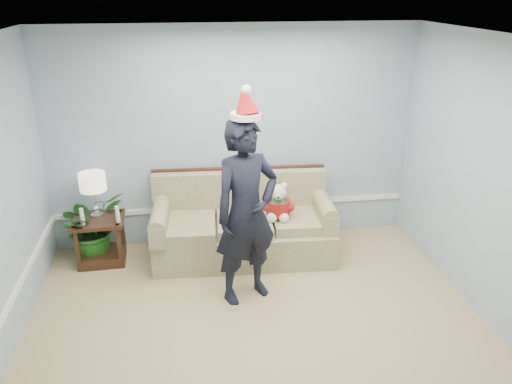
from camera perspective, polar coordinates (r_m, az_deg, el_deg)
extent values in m
cube|color=tan|center=(4.61, 1.42, -19.67)|extent=(4.50, 5.00, 0.02)
cube|color=white|center=(3.43, 1.87, 16.26)|extent=(4.50, 5.00, 0.02)
cube|color=#8E9FB5|center=(6.14, -2.60, 6.16)|extent=(4.50, 0.02, 2.70)
cube|color=white|center=(6.43, -2.43, -1.61)|extent=(4.48, 0.03, 0.06)
cube|color=#525B2B|center=(6.11, -1.40, -5.57)|extent=(2.19, 1.05, 0.41)
cube|color=#525B2B|center=(5.90, -7.76, -3.95)|extent=(0.68, 0.77, 0.12)
cube|color=#525B2B|center=(5.94, -1.36, -3.55)|extent=(0.68, 0.77, 0.12)
cube|color=#525B2B|center=(6.05, 4.87, -3.11)|extent=(0.68, 0.77, 0.12)
cube|color=#525B2B|center=(6.21, -1.86, -0.09)|extent=(2.15, 0.34, 0.57)
cube|color=black|center=(6.17, -1.98, 2.61)|extent=(2.14, 0.20, 0.05)
cube|color=#525B2B|center=(5.93, -10.86, -3.38)|extent=(0.24, 0.93, 0.24)
cube|color=#525B2B|center=(6.15, 7.65, -2.18)|extent=(0.24, 0.93, 0.24)
cube|color=#311B12|center=(6.11, -17.59, -3.13)|extent=(0.60, 0.51, 0.05)
cube|color=#311B12|center=(6.33, -17.08, -7.03)|extent=(0.54, 0.45, 0.13)
cube|color=#311B12|center=(6.10, -19.73, -6.20)|extent=(0.05, 0.05, 0.57)
cube|color=#311B12|center=(6.02, -15.31, -6.01)|extent=(0.05, 0.05, 0.57)
cube|color=#311B12|center=(6.43, -19.17, -4.60)|extent=(0.05, 0.05, 0.57)
cube|color=#311B12|center=(6.36, -14.99, -4.40)|extent=(0.05, 0.05, 0.57)
cylinder|color=silver|center=(6.17, -17.72, -2.52)|extent=(0.14, 0.14, 0.03)
sphere|color=silver|center=(6.14, -17.81, -1.84)|extent=(0.09, 0.09, 0.09)
cylinder|color=silver|center=(6.08, -17.96, -0.70)|extent=(0.02, 0.02, 0.30)
cylinder|color=#F5E6C5|center=(6.01, -18.19, 1.12)|extent=(0.30, 0.30, 0.21)
cylinder|color=silver|center=(6.00, -19.20, -3.04)|extent=(0.05, 0.05, 0.11)
cylinder|color=white|center=(5.96, -19.32, -2.19)|extent=(0.04, 0.04, 0.09)
cylinder|color=silver|center=(5.93, -15.50, -2.85)|extent=(0.05, 0.05, 0.11)
cylinder|color=white|center=(5.89, -15.60, -1.99)|extent=(0.04, 0.04, 0.09)
imported|color=#1B5619|center=(6.29, -18.29, -3.72)|extent=(1.00, 0.98, 0.84)
imported|color=black|center=(5.01, -1.11, -2.38)|extent=(0.84, 0.71, 1.95)
cylinder|color=white|center=(4.67, -1.21, 8.71)|extent=(0.37, 0.37, 0.06)
cone|color=#B31320|center=(4.67, -1.26, 10.50)|extent=(0.34, 0.38, 0.34)
sphere|color=white|center=(4.55, -1.10, 11.62)|extent=(0.09, 0.09, 0.09)
sphere|color=white|center=(5.89, 2.55, -1.76)|extent=(0.26, 0.26, 0.26)
cylinder|color=#B31320|center=(5.89, 2.55, -1.76)|extent=(0.33, 0.33, 0.19)
cylinder|color=#1B6F33|center=(5.84, 2.57, -0.83)|extent=(0.22, 0.22, 0.03)
sphere|color=white|center=(5.80, 2.08, -3.03)|extent=(0.12, 0.12, 0.12)
sphere|color=white|center=(5.83, 3.45, -2.93)|extent=(0.12, 0.12, 0.12)
sphere|color=white|center=(5.80, 2.60, -0.03)|extent=(0.19, 0.19, 0.19)
sphere|color=black|center=(5.70, 2.82, -0.61)|extent=(0.03, 0.03, 0.03)
sphere|color=white|center=(5.77, 1.96, 0.72)|extent=(0.07, 0.07, 0.07)
sphere|color=white|center=(5.79, 3.23, 0.79)|extent=(0.07, 0.07, 0.07)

